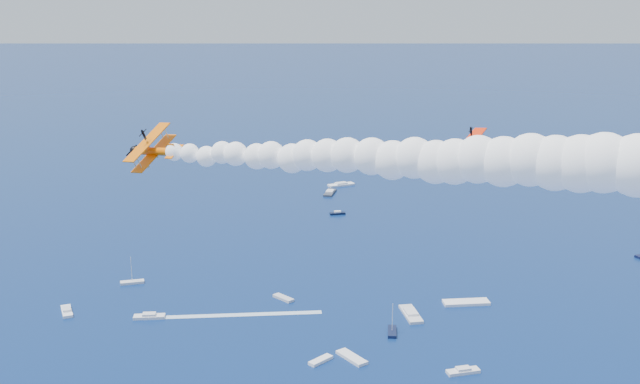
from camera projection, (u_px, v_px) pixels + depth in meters
The scene contains 5 objects.
biplane_lead at pixel (477, 149), 111.63m from camera, with size 7.78×8.73×5.26m, color #FF2805, non-canonical shape.
biplane_trail at pixel (155, 151), 105.80m from camera, with size 8.07×9.05×5.45m, color #FB6905, non-canonical shape.
smoke_trail_trail at pixel (369, 158), 90.87m from camera, with size 62.75×15.74×11.17m, color white, non-canonical shape.
spectator_boats at pixel (545, 311), 192.90m from camera, with size 224.33×148.82×0.70m.
boat_wakes at pixel (546, 338), 178.97m from camera, with size 157.88×89.26×0.04m.
Camera 1 is at (62.36, -60.72, 78.97)m, focal length 44.22 mm.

